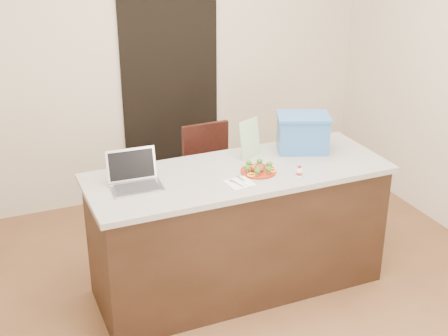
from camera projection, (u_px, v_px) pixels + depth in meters
name	position (u px, v px, depth m)	size (l,w,h in m)	color
ground	(252.00, 304.00, 4.35)	(4.00, 4.00, 0.00)	brown
room_shell	(257.00, 79.00, 3.70)	(4.00, 4.00, 4.00)	white
doorway	(171.00, 90.00, 5.66)	(0.90, 0.02, 2.00)	black
island	(238.00, 230.00, 4.38)	(2.06, 0.76, 0.92)	black
plate	(258.00, 171.00, 4.17)	(0.24, 0.24, 0.02)	maroon
meatballs	(259.00, 168.00, 4.15)	(0.10, 0.09, 0.04)	brown
broccoli	(258.00, 166.00, 4.15)	(0.21, 0.19, 0.04)	#244D14
pepper_rings	(258.00, 170.00, 4.16)	(0.22, 0.20, 0.01)	yellow
napkin	(240.00, 183.00, 4.00)	(0.16, 0.16, 0.01)	silver
fork	(236.00, 182.00, 4.00)	(0.04, 0.14, 0.00)	#B6B5BA
knife	(245.00, 182.00, 4.00)	(0.03, 0.19, 0.01)	white
yogurt_bottle	(299.00, 172.00, 4.09)	(0.04, 0.04, 0.08)	white
laptop	(134.00, 177.00, 3.96)	(0.33, 0.27, 0.23)	#B5B5BA
leaflet	(250.00, 138.00, 4.37)	(0.19, 0.00, 0.27)	silver
blue_box	(303.00, 133.00, 4.48)	(0.44, 0.39, 0.27)	#2C5EA0
chair	(210.00, 172.00, 5.16)	(0.41, 0.41, 0.91)	black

